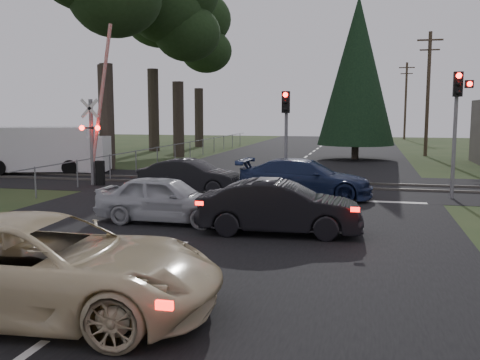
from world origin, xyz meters
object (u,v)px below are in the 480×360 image
(traffic_signal_right, at_px, (458,110))
(utility_pole_mid, at_px, (428,91))
(dark_car_far, at_px, (191,177))
(crossing_signal, at_px, (96,139))
(white_van, at_px, (50,150))
(cream_coupe, at_px, (43,267))
(blue_sedan, at_px, (305,179))
(silver_car, at_px, (165,199))
(traffic_signal_center, at_px, (286,123))
(utility_pole_far, at_px, (406,99))
(dark_hatchback, at_px, (280,208))

(traffic_signal_right, bearing_deg, utility_pole_mid, 87.34)
(traffic_signal_right, bearing_deg, dark_car_far, -174.59)
(crossing_signal, height_order, dark_car_far, crossing_signal)
(dark_car_far, xyz_separation_m, white_van, (-9.63, 5.10, 0.56))
(cream_coupe, height_order, blue_sedan, cream_coupe)
(cream_coupe, relative_size, silver_car, 1.42)
(dark_car_far, bearing_deg, silver_car, -166.31)
(traffic_signal_center, xyz_separation_m, utility_pole_mid, (7.50, 19.32, 1.92))
(utility_pole_far, distance_m, cream_coupe, 60.12)
(traffic_signal_center, relative_size, utility_pole_far, 0.46)
(silver_car, height_order, white_van, white_van)
(blue_sedan, xyz_separation_m, white_van, (-14.20, 5.15, 0.50))
(utility_pole_mid, bearing_deg, dark_car_far, -117.08)
(crossing_signal, distance_m, white_van, 6.23)
(dark_car_far, relative_size, white_van, 0.63)
(crossing_signal, relative_size, utility_pole_far, 0.77)
(traffic_signal_right, height_order, cream_coupe, traffic_signal_right)
(silver_car, bearing_deg, utility_pole_far, -10.64)
(dark_hatchback, relative_size, silver_car, 1.07)
(traffic_signal_right, relative_size, white_van, 0.71)
(traffic_signal_right, distance_m, silver_car, 11.35)
(crossing_signal, bearing_deg, traffic_signal_center, 6.15)
(silver_car, distance_m, dark_car_far, 5.64)
(traffic_signal_right, xyz_separation_m, cream_coupe, (-8.15, -13.77, -2.51))
(silver_car, distance_m, white_van, 15.11)
(traffic_signal_center, distance_m, white_van, 13.53)
(crossing_signal, height_order, blue_sedan, crossing_signal)
(utility_pole_far, height_order, dark_car_far, utility_pole_far)
(cream_coupe, height_order, dark_car_far, cream_coupe)
(silver_car, bearing_deg, white_van, 45.36)
(crossing_signal, relative_size, utility_pole_mid, 0.77)
(blue_sedan, height_order, white_van, white_van)
(crossing_signal, xyz_separation_m, cream_coupe, (6.68, -14.08, -1.26))
(dark_car_far, bearing_deg, blue_sedan, -87.97)
(utility_pole_mid, distance_m, cream_coupe, 35.70)
(crossing_signal, relative_size, blue_sedan, 1.38)
(white_van, bearing_deg, dark_car_far, -43.16)
(crossing_signal, height_order, utility_pole_far, utility_pole_far)
(traffic_signal_center, xyz_separation_m, silver_car, (-2.39, -7.68, -2.11))
(traffic_signal_right, relative_size, blue_sedan, 0.93)
(cream_coupe, relative_size, white_van, 0.87)
(traffic_signal_right, relative_size, utility_pole_mid, 0.52)
(traffic_signal_center, bearing_deg, utility_pole_far, 80.40)
(traffic_signal_right, xyz_separation_m, white_van, (-19.66, 4.15, -2.08))
(crossing_signal, bearing_deg, white_van, 141.54)
(dark_car_far, bearing_deg, dark_hatchback, -140.83)
(traffic_signal_right, xyz_separation_m, silver_car, (-8.94, -6.48, -2.62))
(utility_pole_mid, relative_size, utility_pole_far, 1.00)
(utility_pole_mid, distance_m, white_van, 26.55)
(traffic_signal_right, xyz_separation_m, traffic_signal_center, (-6.55, 1.20, -0.51))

